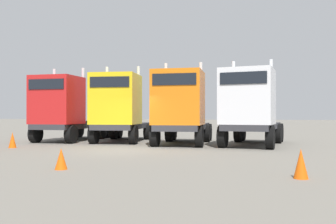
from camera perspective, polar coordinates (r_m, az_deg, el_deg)
The scene contains 8 objects.
ground at distance 16.50m, azimuth -7.46°, elevation -5.90°, with size 200.00×200.00×0.00m, color slate.
semi_truck_red at distance 22.15m, azimuth -15.94°, elevation 0.45°, with size 2.58×6.26×4.33m.
semi_truck_yellow at distance 20.87m, azimuth -7.63°, elevation 0.66°, with size 3.18×6.35×4.39m.
semi_truck_orange at distance 18.88m, azimuth 1.96°, elevation 0.77°, with size 2.80×5.97×4.36m.
semi_truck_white at distance 18.54m, azimuth 12.60°, elevation 0.73°, with size 3.31×6.43×4.35m.
traffic_cone_near at distance 18.92m, azimuth -23.04°, elevation -4.03°, with size 0.36×0.36×0.74m, color #F2590C.
traffic_cone_mid at distance 11.06m, azimuth -16.29°, elevation -7.01°, with size 0.36×0.36×0.61m, color #F2590C.
traffic_cone_far at distance 9.68m, azimuth 19.97°, elevation -7.56°, with size 0.36×0.36×0.74m, color #F2590C.
Camera 1 is at (6.09, -15.25, 1.58)m, focal length 39.19 mm.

